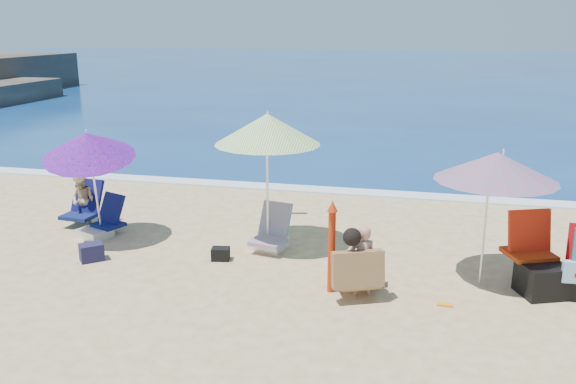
% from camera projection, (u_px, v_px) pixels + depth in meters
% --- Properties ---
extents(ground, '(120.00, 120.00, 0.00)m').
position_uv_depth(ground, '(293.00, 293.00, 7.94)').
color(ground, '#D8BC84').
rests_on(ground, ground).
extents(sea, '(120.00, 80.00, 0.12)m').
position_uv_depth(sea, '(411.00, 69.00, 50.16)').
color(sea, navy).
rests_on(sea, ground).
extents(foam, '(120.00, 0.50, 0.04)m').
position_uv_depth(foam, '(346.00, 192.00, 12.71)').
color(foam, white).
rests_on(foam, ground).
extents(umbrella_turquoise, '(2.00, 2.00, 1.85)m').
position_uv_depth(umbrella_turquoise, '(496.00, 167.00, 7.87)').
color(umbrella_turquoise, white).
rests_on(umbrella_turquoise, ground).
extents(umbrella_striped, '(1.67, 1.67, 2.18)m').
position_uv_depth(umbrella_striped, '(267.00, 129.00, 9.07)').
color(umbrella_striped, white).
rests_on(umbrella_striped, ground).
extents(umbrella_blue, '(1.86, 1.90, 1.97)m').
position_uv_depth(umbrella_blue, '(88.00, 145.00, 9.38)').
color(umbrella_blue, silver).
rests_on(umbrella_blue, ground).
extents(furled_umbrella, '(0.16, 0.20, 1.29)m').
position_uv_depth(furled_umbrella, '(332.00, 242.00, 7.77)').
color(furled_umbrella, '#B2280C').
rests_on(furled_umbrella, ground).
extents(chair_navy, '(0.75, 0.83, 0.67)m').
position_uv_depth(chair_navy, '(102.00, 225.00, 10.07)').
color(chair_navy, '#0D184C').
rests_on(chair_navy, ground).
extents(chair_rainbow, '(0.64, 0.80, 0.71)m').
position_uv_depth(chair_rainbow, '(270.00, 237.00, 9.47)').
color(chair_rainbow, '#E5515D').
rests_on(chair_rainbow, ground).
extents(camp_chair_left, '(0.89, 1.00, 1.04)m').
position_uv_depth(camp_chair_left, '(539.00, 270.00, 7.88)').
color(camp_chair_left, '#9E2D0B').
rests_on(camp_chair_left, ground).
extents(person_center, '(0.72, 0.77, 0.97)m').
position_uv_depth(person_center, '(359.00, 264.00, 7.67)').
color(person_center, tan).
rests_on(person_center, ground).
extents(person_left, '(0.61, 0.70, 1.01)m').
position_uv_depth(person_left, '(83.00, 200.00, 10.56)').
color(person_left, tan).
rests_on(person_left, ground).
extents(bag_navy_a, '(0.41, 0.41, 0.26)m').
position_uv_depth(bag_navy_a, '(92.00, 252.00, 9.00)').
color(bag_navy_a, '#1C1B3B').
rests_on(bag_navy_a, ground).
extents(bag_black_a, '(0.29, 0.24, 0.19)m').
position_uv_depth(bag_black_a, '(221.00, 254.00, 9.02)').
color(bag_black_a, black).
rests_on(bag_black_a, ground).
extents(bag_black_b, '(0.28, 0.20, 0.21)m').
position_uv_depth(bag_black_b, '(374.00, 278.00, 8.15)').
color(bag_black_b, black).
rests_on(bag_black_b, ground).
extents(orange_item, '(0.20, 0.09, 0.03)m').
position_uv_depth(orange_item, '(445.00, 305.00, 7.56)').
color(orange_item, orange).
rests_on(orange_item, ground).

